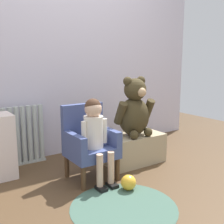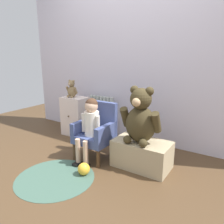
% 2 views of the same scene
% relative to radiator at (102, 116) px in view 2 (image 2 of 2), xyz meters
% --- Properties ---
extents(ground_plane, '(6.00, 6.00, 0.00)m').
position_rel_radiator_xyz_m(ground_plane, '(0.49, -1.17, -0.30)').
color(ground_plane, '#4F3822').
extents(back_wall, '(3.80, 0.05, 2.40)m').
position_rel_radiator_xyz_m(back_wall, '(0.49, 0.13, 0.90)').
color(back_wall, silver).
rests_on(back_wall, ground_plane).
extents(radiator, '(0.43, 0.05, 0.61)m').
position_rel_radiator_xyz_m(radiator, '(0.00, 0.00, 0.00)').
color(radiator, '#B2BBB5').
rests_on(radiator, ground_plane).
extents(small_dresser, '(0.37, 0.30, 0.59)m').
position_rel_radiator_xyz_m(small_dresser, '(-0.35, -0.21, -0.01)').
color(small_dresser, silver).
rests_on(small_dresser, ground_plane).
extents(child_armchair, '(0.41, 0.38, 0.67)m').
position_rel_radiator_xyz_m(child_armchair, '(0.39, -0.66, 0.03)').
color(child_armchair, '#414F82').
rests_on(child_armchair, ground_plane).
extents(child_figure, '(0.25, 0.35, 0.74)m').
position_rel_radiator_xyz_m(child_figure, '(0.39, -0.77, 0.18)').
color(child_figure, white).
rests_on(child_figure, ground_plane).
extents(low_bench, '(0.61, 0.35, 0.30)m').
position_rel_radiator_xyz_m(low_bench, '(0.96, -0.59, -0.15)').
color(low_bench, tan).
rests_on(low_bench, ground_plane).
extents(large_teddy_bear, '(0.44, 0.31, 0.60)m').
position_rel_radiator_xyz_m(large_teddy_bear, '(0.94, -0.62, 0.26)').
color(large_teddy_bear, '#3E341D').
rests_on(large_teddy_bear, low_bench).
extents(small_teddy_bear, '(0.19, 0.13, 0.26)m').
position_rel_radiator_xyz_m(small_teddy_bear, '(-0.38, -0.23, 0.40)').
color(small_teddy_bear, olive).
rests_on(small_teddy_bear, small_dresser).
extents(floor_rug, '(0.79, 0.79, 0.01)m').
position_rel_radiator_xyz_m(floor_rug, '(0.33, -1.28, -0.30)').
color(floor_rug, '#3F5F50').
rests_on(floor_rug, ground_plane).
extents(toy_ball, '(0.13, 0.13, 0.13)m').
position_rel_radiator_xyz_m(toy_ball, '(0.53, -1.07, -0.24)').
color(toy_ball, gold).
rests_on(toy_ball, ground_plane).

